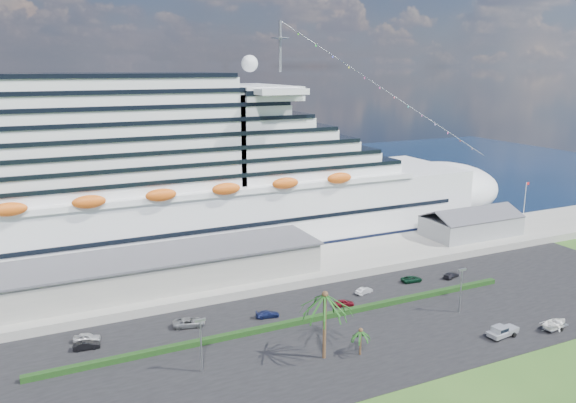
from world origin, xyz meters
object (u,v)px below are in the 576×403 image
cruise_ship (157,185)px  boat_trailer (556,323)px  pickup_truck (502,331)px  parked_car_3 (267,314)px

cruise_ship → boat_trailer: (51.33, -68.35, -15.41)m
pickup_truck → cruise_ship: bearing=121.8°
cruise_ship → boat_trailer: bearing=-53.1°
cruise_ship → parked_car_3: cruise_ship is taller
cruise_ship → pickup_truck: bearing=-58.2°
cruise_ship → parked_car_3: size_ratio=45.50×
parked_car_3 → pickup_truck: (31.94, -23.18, 0.46)m
parked_car_3 → boat_trailer: bearing=-111.2°
cruise_ship → pickup_truck: 79.74m
parked_car_3 → pickup_truck: size_ratio=0.73×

